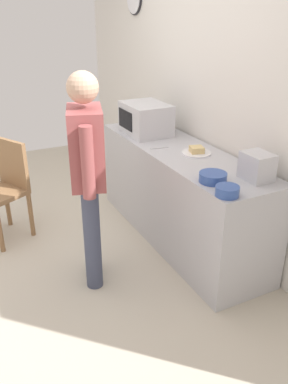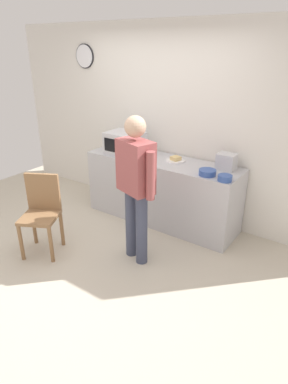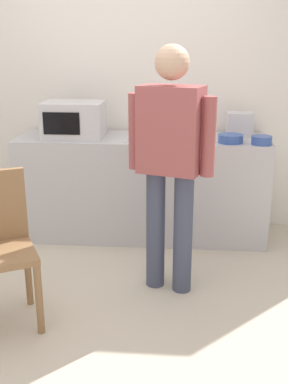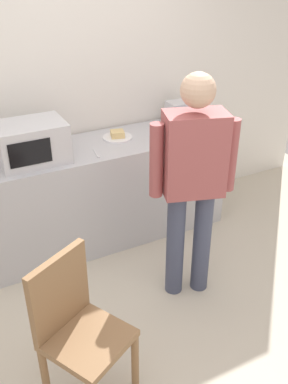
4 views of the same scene
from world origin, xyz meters
name	(u,v)px [view 4 (image 4 of 4)]	position (x,y,z in m)	size (l,w,h in m)	color
ground_plane	(144,334)	(0.00, 0.00, 0.00)	(6.00, 6.00, 0.00)	beige
back_wall	(54,87)	(-0.01, 1.60, 1.30)	(5.40, 0.13, 2.60)	silver
kitchen_counter	(104,191)	(0.24, 1.22, 0.45)	(2.14, 0.62, 0.89)	#B7B7BC
microwave	(32,142)	(-0.34, 1.16, 1.04)	(0.50, 0.39, 0.30)	silver
sandwich_plate	(118,136)	(0.41, 1.28, 0.91)	(0.25, 0.25, 0.07)	white
salad_bowl	(188,132)	(0.97, 1.05, 0.93)	(0.20, 0.20, 0.07)	#33519E
cereal_bowl	(215,129)	(1.21, 0.99, 0.93)	(0.16, 0.16, 0.07)	#33519E
toaster	(180,112)	(1.07, 1.36, 0.99)	(0.22, 0.18, 0.20)	silver
fork_utensil	(96,153)	(0.13, 1.06, 0.90)	(0.17, 0.02, 0.01)	silver
spoon_utensil	(25,148)	(-0.34, 1.43, 0.90)	(0.17, 0.02, 0.01)	silver
person_standing	(193,176)	(0.50, 0.26, 0.97)	(0.57, 0.35, 1.66)	#3E445C
wooden_chair	(77,327)	(-0.52, -0.21, 0.52)	(0.54, 0.54, 0.94)	olive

